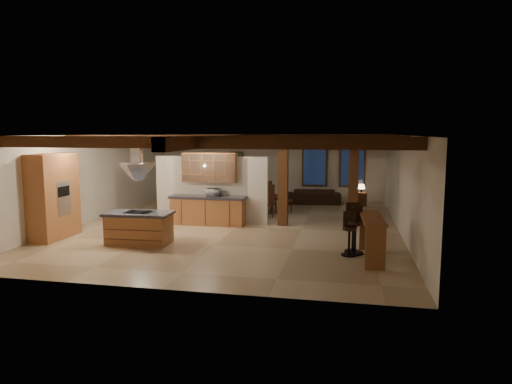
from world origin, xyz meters
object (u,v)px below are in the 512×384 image
(sofa, at_px, (314,196))
(bar_counter, at_px, (372,231))
(dining_table, at_px, (260,204))
(kitchen_island, at_px, (139,228))

(sofa, height_order, bar_counter, bar_counter)
(bar_counter, bearing_deg, dining_table, 123.93)
(dining_table, relative_size, sofa, 0.83)
(sofa, bearing_deg, bar_counter, 96.30)
(kitchen_island, bearing_deg, bar_counter, -2.75)
(kitchen_island, bearing_deg, dining_table, 66.53)
(dining_table, bearing_deg, kitchen_island, -121.70)
(sofa, bearing_deg, dining_table, 48.96)
(dining_table, relative_size, bar_counter, 0.94)
(kitchen_island, relative_size, bar_counter, 0.92)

